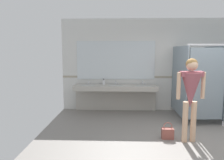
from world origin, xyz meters
name	(u,v)px	position (x,y,z in m)	size (l,w,h in m)	color
ground_plane	(212,146)	(0.00, 0.00, -0.05)	(7.34, 5.59, 0.10)	gray
wall_back	(180,65)	(0.00, 2.56, 1.42)	(7.34, 0.12, 2.83)	silver
wall_back_tile_band	(180,77)	(0.00, 2.49, 1.05)	(7.34, 0.01, 0.06)	#9E937F
vanity_counter	(115,92)	(-2.00, 2.29, 0.61)	(2.51, 0.54, 0.94)	#B2ADA3
mirror_panel	(116,60)	(-2.00, 2.49, 1.57)	(2.41, 0.02, 1.18)	silver
bathroom_stalls	(217,81)	(0.72, 1.55, 1.06)	(1.96, 1.47, 2.02)	gray
person_standing	(191,90)	(-0.45, 0.09, 1.08)	(0.59, 0.46, 1.70)	#DBAD89
handbag	(168,133)	(-0.85, 0.22, 0.12)	(0.25, 0.14, 0.36)	#934C42
soap_dispenser	(104,82)	(-2.36, 2.37, 0.90)	(0.07, 0.07, 0.18)	white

